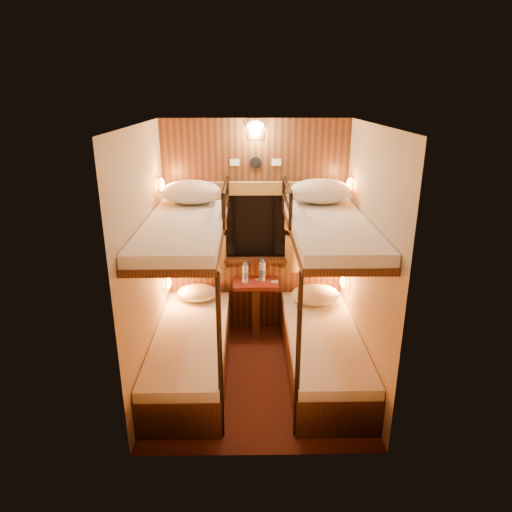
{
  "coord_description": "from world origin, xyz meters",
  "views": [
    {
      "loc": [
        -0.07,
        -3.85,
        2.65
      ],
      "look_at": [
        -0.01,
        0.15,
        1.21
      ],
      "focal_mm": 32.0,
      "sensor_mm": 36.0,
      "label": 1
    }
  ],
  "objects_px": {
    "bunk_left": "(190,323)",
    "bottle_right": "(262,272)",
    "table": "(256,301)",
    "bottle_left": "(245,274)",
    "bunk_right": "(324,322)"
  },
  "relations": [
    {
      "from": "bunk_left",
      "to": "bunk_right",
      "type": "relative_size",
      "value": 1.0
    },
    {
      "from": "bottle_left",
      "to": "bottle_right",
      "type": "height_order",
      "value": "bottle_right"
    },
    {
      "from": "bottle_left",
      "to": "bunk_right",
      "type": "bearing_deg",
      "value": -44.95
    },
    {
      "from": "bunk_left",
      "to": "table",
      "type": "distance_m",
      "value": 1.02
    },
    {
      "from": "bunk_left",
      "to": "bunk_right",
      "type": "distance_m",
      "value": 1.3
    },
    {
      "from": "bunk_left",
      "to": "bottle_right",
      "type": "height_order",
      "value": "bunk_left"
    },
    {
      "from": "bunk_left",
      "to": "bottle_right",
      "type": "xyz_separation_m",
      "value": [
        0.72,
        0.8,
        0.2
      ]
    },
    {
      "from": "bottle_left",
      "to": "bottle_right",
      "type": "bearing_deg",
      "value": 11.52
    },
    {
      "from": "bottle_right",
      "to": "bunk_right",
      "type": "bearing_deg",
      "value": -54.32
    },
    {
      "from": "bunk_left",
      "to": "table",
      "type": "xyz_separation_m",
      "value": [
        0.65,
        0.78,
        -0.14
      ]
    },
    {
      "from": "table",
      "to": "bottle_left",
      "type": "xyz_separation_m",
      "value": [
        -0.12,
        -0.02,
        0.34
      ]
    },
    {
      "from": "bunk_left",
      "to": "table",
      "type": "height_order",
      "value": "bunk_left"
    },
    {
      "from": "table",
      "to": "bottle_right",
      "type": "bearing_deg",
      "value": 15.74
    },
    {
      "from": "bottle_right",
      "to": "bottle_left",
      "type": "bearing_deg",
      "value": -168.48
    },
    {
      "from": "bunk_right",
      "to": "bottle_right",
      "type": "height_order",
      "value": "bunk_right"
    }
  ]
}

